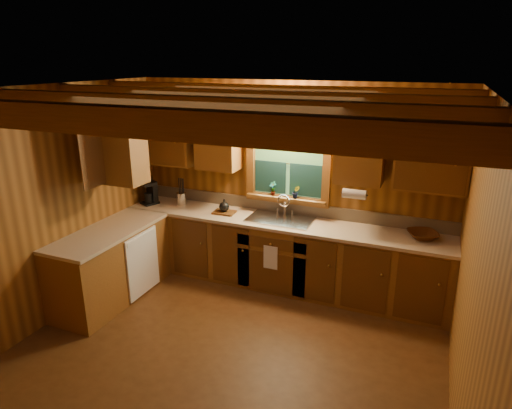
{
  "coord_description": "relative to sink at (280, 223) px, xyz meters",
  "views": [
    {
      "loc": [
        1.74,
        -3.41,
        2.86
      ],
      "look_at": [
        0.0,
        0.8,
        1.35
      ],
      "focal_mm": 31.22,
      "sensor_mm": 36.0,
      "label": 1
    }
  ],
  "objects": [
    {
      "name": "teakettle",
      "position": [
        -0.77,
        -0.05,
        0.14
      ],
      "size": [
        0.13,
        0.13,
        0.17
      ],
      "rotation": [
        0.0,
        0.0,
        -0.25
      ],
      "color": "black",
      "rests_on": "cutting_board"
    },
    {
      "name": "wall_sconce",
      "position": [
        0.0,
        0.14,
        1.31
      ],
      "size": [
        0.45,
        0.21,
        0.17
      ],
      "color": "black",
      "rests_on": "room"
    },
    {
      "name": "upper_cabinets",
      "position": [
        -0.56,
        -0.18,
        0.98
      ],
      "size": [
        4.19,
        1.77,
        0.78
      ],
      "color": "brown",
      "rests_on": "room"
    },
    {
      "name": "backsplash",
      "position": [
        0.0,
        0.28,
        0.12
      ],
      "size": [
        4.2,
        0.02,
        0.16
      ],
      "primitive_type": "cube",
      "color": "tan",
      "rests_on": "room"
    },
    {
      "name": "countertop",
      "position": [
        -0.48,
        -0.31,
        0.02
      ],
      "size": [
        4.2,
        2.24,
        0.04
      ],
      "color": "tan",
      "rests_on": "base_cabinets"
    },
    {
      "name": "coffee_maker",
      "position": [
        -1.91,
        -0.06,
        0.2
      ],
      "size": [
        0.18,
        0.23,
        0.32
      ],
      "rotation": [
        0.0,
        0.0,
        -0.4
      ],
      "color": "black",
      "rests_on": "countertop"
    },
    {
      "name": "dishwasher_panel",
      "position": [
        -1.47,
        -0.92,
        -0.43
      ],
      "size": [
        0.02,
        0.6,
        0.8
      ],
      "primitive_type": "cube",
      "color": "white",
      "rests_on": "base_cabinets"
    },
    {
      "name": "potted_plant_right",
      "position": [
        0.13,
        0.21,
        0.37
      ],
      "size": [
        0.11,
        0.1,
        0.17
      ],
      "primitive_type": "imported",
      "rotation": [
        0.0,
        0.0,
        0.35
      ],
      "color": "#553012",
      "rests_on": "window_sill"
    },
    {
      "name": "paper_towel_roll",
      "position": [
        0.92,
        -0.07,
        0.51
      ],
      "size": [
        0.27,
        0.11,
        0.11
      ],
      "primitive_type": "cylinder",
      "rotation": [
        0.0,
        1.57,
        0.0
      ],
      "color": "white",
      "rests_on": "upper_cabinets"
    },
    {
      "name": "ceiling_beams",
      "position": [
        0.0,
        -1.6,
        1.63
      ],
      "size": [
        4.2,
        2.54,
        0.18
      ],
      "color": "brown",
      "rests_on": "room"
    },
    {
      "name": "potted_plant_left",
      "position": [
        -0.18,
        0.22,
        0.38
      ],
      "size": [
        0.12,
        0.1,
        0.19
      ],
      "primitive_type": "imported",
      "rotation": [
        0.0,
        0.0,
        -0.37
      ],
      "color": "#553012",
      "rests_on": "window_sill"
    },
    {
      "name": "window_sill",
      "position": [
        0.0,
        0.22,
        0.26
      ],
      "size": [
        1.06,
        0.14,
        0.04
      ],
      "primitive_type": "cube",
      "color": "brown",
      "rests_on": "room"
    },
    {
      "name": "sink",
      "position": [
        0.0,
        0.0,
        0.0
      ],
      "size": [
        0.82,
        0.48,
        0.43
      ],
      "color": "silver",
      "rests_on": "countertop"
    },
    {
      "name": "utensil_crock",
      "position": [
        -1.49,
        0.06,
        0.14
      ],
      "size": [
        0.13,
        0.13,
        0.38
      ],
      "rotation": [
        0.0,
        0.0,
        0.43
      ],
      "color": "silver",
      "rests_on": "countertop"
    },
    {
      "name": "cutting_board",
      "position": [
        -0.77,
        -0.05,
        0.06
      ],
      "size": [
        0.3,
        0.22,
        0.03
      ],
      "primitive_type": "cube",
      "rotation": [
        0.0,
        0.0,
        0.06
      ],
      "color": "#553012",
      "rests_on": "countertop"
    },
    {
      "name": "window",
      "position": [
        0.0,
        0.26,
        0.67
      ],
      "size": [
        1.12,
        0.08,
        1.0
      ],
      "color": "brown",
      "rests_on": "room"
    },
    {
      "name": "room",
      "position": [
        0.0,
        -1.6,
        0.44
      ],
      "size": [
        4.2,
        4.2,
        4.2
      ],
      "color": "#502E13",
      "rests_on": "ground"
    },
    {
      "name": "wicker_basket",
      "position": [
        1.7,
        0.05,
        0.08
      ],
      "size": [
        0.44,
        0.44,
        0.08
      ],
      "primitive_type": "imported",
      "rotation": [
        0.0,
        0.0,
        0.4
      ],
      "color": "#48230C",
      "rests_on": "countertop"
    },
    {
      "name": "dish_towel",
      "position": [
        0.0,
        -0.34,
        -0.34
      ],
      "size": [
        0.18,
        0.01,
        0.3
      ],
      "primitive_type": "cube",
      "color": "white",
      "rests_on": "base_cabinets"
    },
    {
      "name": "base_cabinets",
      "position": [
        -0.49,
        -0.32,
        -0.43
      ],
      "size": [
        4.2,
        2.22,
        0.86
      ],
      "color": "brown",
      "rests_on": "ground"
    }
  ]
}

